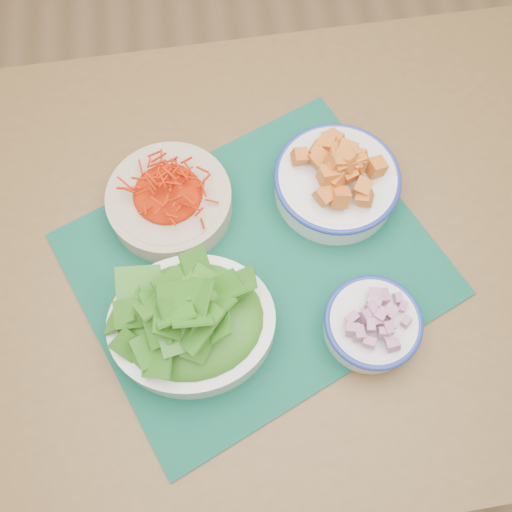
{
  "coord_description": "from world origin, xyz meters",
  "views": [
    {
      "loc": [
        -0.29,
        -0.5,
        1.59
      ],
      "look_at": [
        -0.25,
        -0.16,
        0.78
      ],
      "focal_mm": 40.0,
      "sensor_mm": 36.0,
      "label": 1
    }
  ],
  "objects_px": {
    "placemat": "(256,264)",
    "carrot_bowl": "(169,198)",
    "lettuce_bowl": "(191,320)",
    "table": "(240,269)",
    "squash_bowl": "(337,177)",
    "onion_bowl": "(373,323)"
  },
  "relations": [
    {
      "from": "placemat",
      "to": "carrot_bowl",
      "type": "relative_size",
      "value": 2.33
    },
    {
      "from": "placemat",
      "to": "lettuce_bowl",
      "type": "xyz_separation_m",
      "value": [
        -0.11,
        -0.1,
        0.06
      ]
    },
    {
      "from": "lettuce_bowl",
      "to": "placemat",
      "type": "bearing_deg",
      "value": 42.29
    },
    {
      "from": "lettuce_bowl",
      "to": "onion_bowl",
      "type": "xyz_separation_m",
      "value": [
        0.26,
        -0.03,
        -0.02
      ]
    },
    {
      "from": "table",
      "to": "onion_bowl",
      "type": "bearing_deg",
      "value": -43.44
    },
    {
      "from": "placemat",
      "to": "onion_bowl",
      "type": "bearing_deg",
      "value": -63.49
    },
    {
      "from": "table",
      "to": "placemat",
      "type": "bearing_deg",
      "value": -52.76
    },
    {
      "from": "carrot_bowl",
      "to": "lettuce_bowl",
      "type": "height_order",
      "value": "lettuce_bowl"
    },
    {
      "from": "carrot_bowl",
      "to": "onion_bowl",
      "type": "xyz_separation_m",
      "value": [
        0.28,
        -0.24,
        0.0
      ]
    },
    {
      "from": "table",
      "to": "lettuce_bowl",
      "type": "xyz_separation_m",
      "value": [
        -0.08,
        -0.13,
        0.15
      ]
    },
    {
      "from": "squash_bowl",
      "to": "onion_bowl",
      "type": "relative_size",
      "value": 1.27
    },
    {
      "from": "carrot_bowl",
      "to": "lettuce_bowl",
      "type": "bearing_deg",
      "value": -84.2
    },
    {
      "from": "lettuce_bowl",
      "to": "onion_bowl",
      "type": "bearing_deg",
      "value": -7.13
    },
    {
      "from": "placemat",
      "to": "squash_bowl",
      "type": "distance_m",
      "value": 0.19
    },
    {
      "from": "squash_bowl",
      "to": "carrot_bowl",
      "type": "bearing_deg",
      "value": 179.98
    },
    {
      "from": "table",
      "to": "squash_bowl",
      "type": "bearing_deg",
      "value": 23.66
    },
    {
      "from": "placemat",
      "to": "squash_bowl",
      "type": "relative_size",
      "value": 2.33
    },
    {
      "from": "squash_bowl",
      "to": "placemat",
      "type": "bearing_deg",
      "value": -141.8
    },
    {
      "from": "table",
      "to": "lettuce_bowl",
      "type": "relative_size",
      "value": 5.43
    },
    {
      "from": "table",
      "to": "lettuce_bowl",
      "type": "height_order",
      "value": "lettuce_bowl"
    },
    {
      "from": "placemat",
      "to": "lettuce_bowl",
      "type": "height_order",
      "value": "lettuce_bowl"
    },
    {
      "from": "carrot_bowl",
      "to": "squash_bowl",
      "type": "relative_size",
      "value": 1.0
    }
  ]
}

